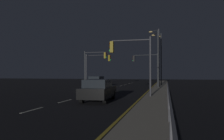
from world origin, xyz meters
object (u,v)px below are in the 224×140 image
car (99,90)px  traffic_light_near_left (94,61)px  street_lamp_corner (161,55)px  street_lamp_far_end (157,53)px  traffic_light_far_right (146,63)px  traffic_light_far_left (97,63)px  car_oncoming (96,81)px  traffic_light_mid_left (131,55)px  street_lamp_across_street (157,53)px

car → traffic_light_near_left: traffic_light_near_left is taller
street_lamp_corner → street_lamp_far_end: (-0.34, -6.52, -0.36)m
traffic_light_near_left → street_lamp_far_end: street_lamp_far_end is taller
traffic_light_far_right → street_lamp_far_end: 4.55m
traffic_light_far_left → street_lamp_corner: size_ratio=0.62×
car_oncoming → traffic_light_far_right: size_ratio=0.89×
car → street_lamp_corner: size_ratio=0.54×
car → street_lamp_far_end: street_lamp_far_end is taller
car_oncoming → traffic_light_mid_left: (7.09, -12.25, 2.75)m
street_lamp_corner → street_lamp_across_street: street_lamp_corner is taller
car → car_oncoming: (-5.19, 15.26, 0.00)m
street_lamp_far_end → street_lamp_corner: bearing=87.0°
car → street_lamp_far_end: (3.56, 14.97, 3.89)m
street_lamp_corner → street_lamp_far_end: size_ratio=1.11×
car → traffic_light_mid_left: traffic_light_mid_left is taller
traffic_light_near_left → traffic_light_far_left: 1.15m
car_oncoming → traffic_light_far_left: size_ratio=0.84×
car_oncoming → traffic_light_far_right: bearing=28.4°
traffic_light_mid_left → traffic_light_far_left: 18.04m
traffic_light_far_left → street_lamp_corner: bearing=13.4°
car → traffic_light_far_right: size_ratio=0.91×
street_lamp_corner → street_lamp_across_street: (-0.38, -4.37, -0.07)m
car → traffic_light_far_left: (-6.31, 19.07, 2.89)m
street_lamp_far_end → street_lamp_across_street: bearing=91.1°
traffic_light_far_right → street_lamp_corner: 3.63m
traffic_light_far_right → street_lamp_across_street: 2.93m
car_oncoming → street_lamp_corner: (9.09, 6.23, 4.26)m
car_oncoming → traffic_light_far_left: bearing=106.4°
traffic_light_far_right → street_lamp_far_end: (1.85, -4.01, 1.07)m
traffic_light_mid_left → street_lamp_corner: (2.00, 18.49, 1.51)m
car_oncoming → traffic_light_near_left: (-1.25, 2.69, 3.10)m
car_oncoming → street_lamp_far_end: (8.75, -0.29, 3.89)m
car → traffic_light_far_left: size_ratio=0.86×
traffic_light_far_right → traffic_light_mid_left: 15.98m
street_lamp_corner → street_lamp_across_street: bearing=-95.0°
car_oncoming → traffic_light_mid_left: traffic_light_mid_left is taller
traffic_light_near_left → street_lamp_far_end: 10.46m
traffic_light_far_right → traffic_light_far_left: traffic_light_far_left is taller
traffic_light_far_right → traffic_light_mid_left: (0.20, -15.98, -0.07)m
street_lamp_across_street → car: bearing=-101.6°
traffic_light_far_right → traffic_light_far_left: size_ratio=0.95×
street_lamp_across_street → traffic_light_far_left: bearing=168.8°
car_oncoming → street_lamp_across_street: bearing=12.1°
car → street_lamp_corner: (3.90, 21.50, 4.26)m
traffic_light_near_left → traffic_light_far_right: bearing=7.2°
car → traffic_light_far_right: bearing=84.9°
traffic_light_far_right → car: bearing=-95.1°
traffic_light_far_left → street_lamp_across_street: size_ratio=0.63×
street_lamp_far_end → traffic_light_mid_left: bearing=-97.9°
traffic_light_far_right → street_lamp_far_end: size_ratio=0.65×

